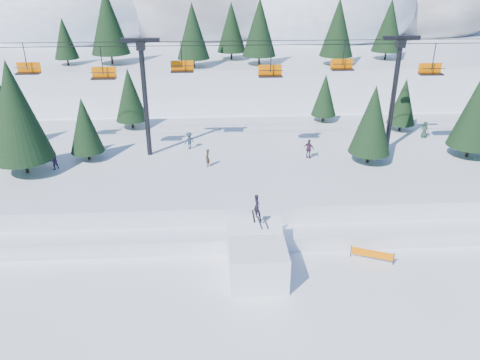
{
  "coord_description": "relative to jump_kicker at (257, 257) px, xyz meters",
  "views": [
    {
      "loc": [
        -3.15,
        -22.2,
        18.14
      ],
      "look_at": [
        -1.47,
        6.0,
        5.2
      ],
      "focal_mm": 35.0,
      "sensor_mm": 36.0,
      "label": 1
    }
  ],
  "objects": [
    {
      "name": "chairlift",
      "position": [
        1.51,
        15.35,
        8.01
      ],
      "size": [
        46.0,
        3.21,
        10.28
      ],
      "color": "black",
      "rests_on": "mid_shelf"
    },
    {
      "name": "distant_skiers",
      "position": [
        0.23,
        15.0,
        2.0
      ],
      "size": [
        35.45,
        6.97,
        1.76
      ],
      "color": "#27384B",
      "rests_on": "mid_shelf"
    },
    {
      "name": "mid_shelf",
      "position": [
        0.59,
        15.31,
        -0.06
      ],
      "size": [
        70.0,
        22.0,
        2.5
      ],
      "primitive_type": "cube",
      "color": "white",
      "rests_on": "ground"
    },
    {
      "name": "banner_far",
      "position": [
        9.17,
        3.82,
        -0.77
      ],
      "size": [
        2.86,
        0.08,
        0.9
      ],
      "color": "black",
      "rests_on": "ground"
    },
    {
      "name": "ground",
      "position": [
        0.59,
        -2.69,
        -1.31
      ],
      "size": [
        160.0,
        160.0,
        0.0
      ],
      "primitive_type": "plane",
      "color": "white",
      "rests_on": "ground"
    },
    {
      "name": "conifer_stand",
      "position": [
        3.75,
        16.1,
        5.7
      ],
      "size": [
        61.69,
        16.41,
        10.24
      ],
      "color": "black",
      "rests_on": "mid_shelf"
    },
    {
      "name": "mountain_ridge",
      "position": [
        -4.5,
        70.68,
        8.33
      ],
      "size": [
        119.0,
        60.0,
        26.46
      ],
      "color": "white",
      "rests_on": "ground"
    },
    {
      "name": "banner_near",
      "position": [
        7.9,
        1.02,
        -0.77
      ],
      "size": [
        2.63,
        1.17,
        0.9
      ],
      "color": "black",
      "rests_on": "ground"
    },
    {
      "name": "jump_kicker",
      "position": [
        0.0,
        0.0,
        0.0
      ],
      "size": [
        3.58,
        4.87,
        4.99
      ],
      "color": "white",
      "rests_on": "ground"
    },
    {
      "name": "berm",
      "position": [
        0.59,
        5.31,
        -0.76
      ],
      "size": [
        70.0,
        6.0,
        1.1
      ],
      "primitive_type": "cube",
      "color": "white",
      "rests_on": "ground"
    }
  ]
}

